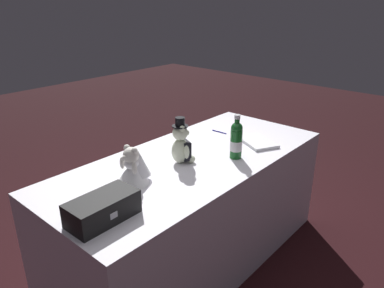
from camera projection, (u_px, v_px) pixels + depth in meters
The scene contains 8 objects.
ground_plane at pixel (192, 256), 2.70m from camera, with size 12.00×12.00×0.00m, color black.
reception_table at pixel (192, 210), 2.55m from camera, with size 2.02×0.87×0.80m, color white.
teddy_bear_groom at pixel (182, 145), 2.30m from camera, with size 0.15×0.15×0.30m.
teddy_bear_bride at pixel (134, 167), 2.06m from camera, with size 0.22×0.19×0.23m.
champagne_bottle at pixel (236, 140), 2.37m from camera, with size 0.08×0.08×0.30m.
signing_pen at pixel (219, 132), 2.87m from camera, with size 0.01×0.14×0.01m.
gift_case_black at pixel (103, 209), 1.72m from camera, with size 0.34×0.18×0.12m.
guestbook at pixel (257, 141), 2.65m from camera, with size 0.19×0.30×0.02m, color white.
Camera 1 is at (-1.65, -1.45, 1.78)m, focal length 34.18 mm.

